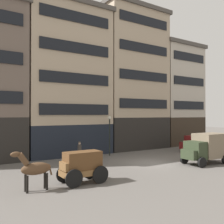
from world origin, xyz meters
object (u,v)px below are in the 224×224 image
at_px(cargo_wagon, 82,165).
at_px(sedan_dark, 195,143).
at_px(delivery_truck_near, 206,147).
at_px(draft_horse, 34,168).
at_px(streetlamp_curbside, 110,130).
at_px(fire_hydrant_curbside, 211,142).
at_px(pedestrian_officer, 80,150).

relative_size(cargo_wagon, sedan_dark, 0.76).
bearing_deg(delivery_truck_near, sedan_dark, 46.06).
distance_m(draft_horse, streetlamp_curbside, 13.03).
xyz_separation_m(cargo_wagon, streetlamp_curbside, (7.21, 8.04, 1.52)).
xyz_separation_m(sedan_dark, fire_hydrant_curbside, (6.17, 2.25, -0.49)).
bearing_deg(cargo_wagon, sedan_dark, 16.93).
xyz_separation_m(cargo_wagon, fire_hydrant_curbside, (23.40, 7.49, -0.72)).
bearing_deg(pedestrian_officer, delivery_truck_near, -40.43).
bearing_deg(streetlamp_curbside, pedestrian_officer, -166.38).
bearing_deg(cargo_wagon, pedestrian_officer, 65.15).
height_order(delivery_truck_near, sedan_dark, delivery_truck_near).
bearing_deg(sedan_dark, pedestrian_officer, 172.44).
xyz_separation_m(cargo_wagon, pedestrian_officer, (3.28, 7.09, -0.17)).
xyz_separation_m(delivery_truck_near, fire_hydrant_curbside, (11.48, 7.75, -1.00)).
xyz_separation_m(draft_horse, pedestrian_officer, (6.23, 7.09, -0.29)).
bearing_deg(streetlamp_curbside, draft_horse, -141.63).
height_order(sedan_dark, pedestrian_officer, sedan_dark).
distance_m(draft_horse, pedestrian_officer, 9.45).
bearing_deg(fire_hydrant_curbside, cargo_wagon, -162.25).
bearing_deg(fire_hydrant_curbside, pedestrian_officer, -178.87).
height_order(draft_horse, streetlamp_curbside, streetlamp_curbside).
height_order(cargo_wagon, fire_hydrant_curbside, cargo_wagon).
xyz_separation_m(draft_horse, streetlamp_curbside, (10.16, 8.04, 1.40)).
relative_size(cargo_wagon, streetlamp_curbside, 0.70).
relative_size(pedestrian_officer, streetlamp_curbside, 0.44).
relative_size(delivery_truck_near, streetlamp_curbside, 1.07).
bearing_deg(cargo_wagon, draft_horse, -180.00).
bearing_deg(streetlamp_curbside, delivery_truck_near, -60.46).
distance_m(draft_horse, fire_hydrant_curbside, 27.40).
bearing_deg(streetlamp_curbside, cargo_wagon, -131.87).
relative_size(sedan_dark, streetlamp_curbside, 0.92).
relative_size(draft_horse, sedan_dark, 0.62).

